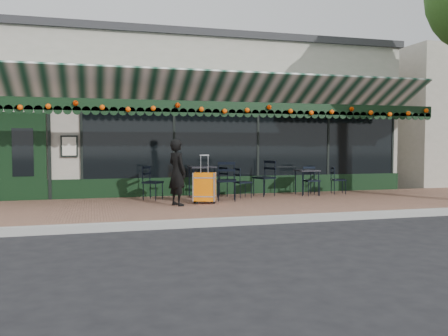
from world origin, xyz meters
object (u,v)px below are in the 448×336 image
object	(u,v)px
cafe_table_b	(202,169)
chair_a_left	(264,178)
chair_a_front	(312,181)
chair_b_right	(243,183)
cafe_table_a	(307,172)
chair_solo	(153,183)
woman	(177,172)
suitcase	(204,187)
chair_b_front	(227,181)
chair_a_right	(338,180)
chair_b_left	(219,182)

from	to	relation	value
cafe_table_b	chair_a_left	world-z (taller)	chair_a_left
chair_a_front	chair_b_right	xyz separation A→B (m)	(-1.96, 0.01, -0.00)
cafe_table_a	chair_solo	bearing A→B (deg)	179.26
woman	suitcase	size ratio (longest dim) A/B	1.33
suitcase	chair_solo	size ratio (longest dim) A/B	1.33
suitcase	chair_a_left	size ratio (longest dim) A/B	1.18
woman	cafe_table_b	size ratio (longest dim) A/B	1.84
chair_a_front	chair_b_front	bearing A→B (deg)	-168.25
cafe_table_a	chair_a_right	world-z (taller)	chair_a_right
chair_a_right	chair_solo	bearing A→B (deg)	103.08
chair_b_front	chair_solo	xyz separation A→B (m)	(-1.75, 0.68, -0.06)
cafe_table_b	chair_a_right	xyz separation A→B (m)	(3.90, -0.23, -0.35)
chair_a_right	chair_solo	distance (m)	5.21
cafe_table_b	chair_solo	size ratio (longest dim) A/B	0.96
chair_b_right	chair_solo	size ratio (longest dim) A/B	0.92
cafe_table_b	chair_b_right	world-z (taller)	cafe_table_b
suitcase	chair_b_front	size ratio (longest dim) A/B	1.17
cafe_table_b	suitcase	bearing A→B (deg)	-100.03
woman	cafe_table_b	bearing A→B (deg)	-54.69
chair_a_left	chair_a_right	xyz separation A→B (m)	(2.21, -0.04, -0.10)
woman	chair_b_left	distance (m)	2.06
woman	cafe_table_b	distance (m)	1.76
chair_a_left	chair_b_front	size ratio (longest dim) A/B	1.00
woman	suitcase	distance (m)	0.80
suitcase	chair_a_left	distance (m)	2.23
chair_b_right	chair_b_front	bearing A→B (deg)	119.62
chair_a_left	chair_b_left	distance (m)	1.24
cafe_table_b	chair_a_left	distance (m)	1.71
chair_a_right	chair_solo	world-z (taller)	chair_solo
chair_a_right	chair_solo	size ratio (longest dim) A/B	0.90
chair_a_right	chair_b_left	size ratio (longest dim) A/B	0.97
woman	suitcase	world-z (taller)	woman
chair_a_right	chair_b_left	xyz separation A→B (m)	(-3.44, 0.22, 0.01)
chair_a_right	chair_b_front	xyz separation A→B (m)	(-3.46, -0.66, 0.10)
woman	suitcase	xyz separation A→B (m)	(0.68, 0.17, -0.38)
cafe_table_b	chair_b_front	distance (m)	1.03
suitcase	chair_solo	bearing A→B (deg)	156.22
woman	cafe_table_a	bearing A→B (deg)	-95.50
chair_a_left	chair_a_front	xyz separation A→B (m)	(1.29, -0.22, -0.09)
woman	chair_solo	xyz separation A→B (m)	(-0.40, 1.29, -0.33)
chair_a_left	woman	bearing A→B (deg)	-85.62
cafe_table_a	chair_b_right	size ratio (longest dim) A/B	0.88
chair_b_front	chair_solo	size ratio (longest dim) A/B	1.13
chair_a_right	chair_a_left	bearing A→B (deg)	102.28
chair_a_left	chair_solo	xyz separation A→B (m)	(-3.00, -0.02, -0.06)
woman	chair_b_left	xyz separation A→B (m)	(1.37, 1.49, -0.36)
suitcase	chair_a_front	size ratio (longest dim) A/B	1.43
chair_b_front	chair_solo	distance (m)	1.88
cafe_table_b	chair_a_right	size ratio (longest dim) A/B	1.06
cafe_table_a	chair_a_right	xyz separation A→B (m)	(0.99, 0.04, -0.24)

